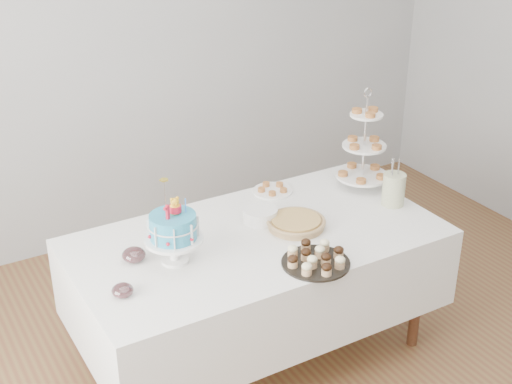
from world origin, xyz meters
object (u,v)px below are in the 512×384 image
table (257,273)px  jam_bowl_b (134,255)px  jam_bowl_a (123,290)px  utensil_pitcher (394,188)px  cupcake_tray (316,257)px  tiered_stand (364,146)px  pastry_plate (273,190)px  birthday_cake (174,240)px  plate_stack (260,215)px  pie (296,223)px

table → jam_bowl_b: bearing=172.2°
jam_bowl_a → jam_bowl_b: 0.30m
jam_bowl_b → utensil_pitcher: size_ratio=0.41×
cupcake_tray → tiered_stand: 0.97m
pastry_plate → utensil_pitcher: 0.70m
tiered_stand → utensil_pitcher: 0.32m
birthday_cake → jam_bowl_a: bearing=-178.7°
cupcake_tray → jam_bowl_b: 0.88m
tiered_stand → pastry_plate: 0.59m
plate_stack → jam_bowl_a: bearing=-161.6°
cupcake_tray → utensil_pitcher: size_ratio=1.18×
tiered_stand → plate_stack: size_ratio=3.23×
table → birthday_cake: size_ratio=4.38×
birthday_cake → plate_stack: (0.57, 0.15, -0.08)m
pastry_plate → jam_bowl_b: jam_bowl_b is taller
table → pie: (0.22, -0.03, 0.26)m
pie → utensil_pitcher: 0.62m
jam_bowl_b → pie: bearing=-7.6°
cupcake_tray → pastry_plate: bearing=73.3°
cupcake_tray → jam_bowl_a: 0.93m
birthday_cake → plate_stack: 0.60m
cupcake_tray → pie: 0.37m
tiered_stand → jam_bowl_b: 1.50m
utensil_pitcher → pie: bearing=156.9°
pie → utensil_pitcher: (0.62, -0.05, 0.07)m
cupcake_tray → jam_bowl_b: bearing=147.7°
plate_stack → jam_bowl_a: size_ratio=1.90×
cupcake_tray → plate_stack: size_ratio=1.78×
jam_bowl_a → tiered_stand: bearing=12.8°
tiered_stand → jam_bowl_b: bearing=-175.6°
cupcake_tray → pie: size_ratio=1.06×
tiered_stand → utensil_pitcher: bearing=-89.9°
birthday_cake → tiered_stand: 1.34m
plate_stack → jam_bowl_b: 0.74m
pie → tiered_stand: bearing=20.5°
cupcake_tray → birthday_cake: bearing=148.0°
birthday_cake → cupcake_tray: (0.58, -0.36, -0.08)m
plate_stack → utensil_pitcher: (0.75, -0.21, 0.06)m
table → plate_stack: (0.10, 0.13, 0.26)m
table → jam_bowl_a: 0.86m
table → jam_bowl_a: bearing=-168.2°
cupcake_tray → tiered_stand: bearing=38.6°
jam_bowl_b → jam_bowl_a: bearing=-121.2°
birthday_cake → jam_bowl_a: size_ratio=4.43×
jam_bowl_a → birthday_cake: bearing=24.4°
tiered_stand → utensil_pitcher: (0.00, -0.28, -0.15)m
birthday_cake → cupcake_tray: size_ratio=1.31×
cupcake_tray → utensil_pitcher: utensil_pitcher is taller
tiered_stand → plate_stack: tiered_stand is taller
pie → plate_stack: plate_stack is taller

